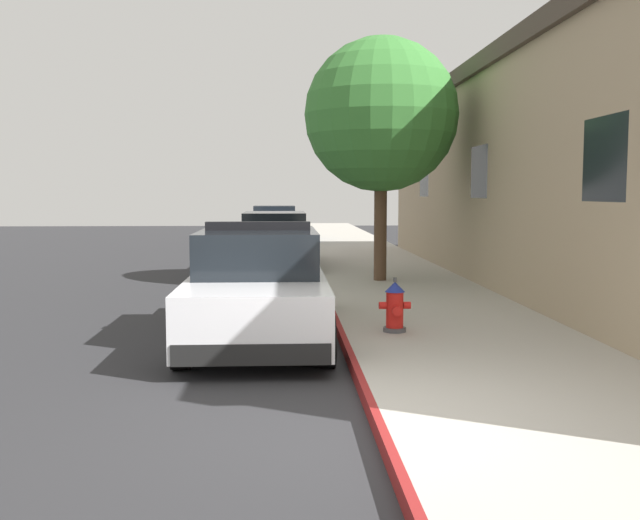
{
  "coord_description": "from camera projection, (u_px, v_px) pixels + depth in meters",
  "views": [
    {
      "loc": [
        -0.85,
        -6.14,
        2.09
      ],
      "look_at": [
        -0.26,
        5.66,
        1.0
      ],
      "focal_mm": 41.08,
      "sensor_mm": 36.0,
      "label": 1
    }
  ],
  "objects": [
    {
      "name": "fire_hydrant",
      "position": [
        395.0,
        307.0,
        10.16
      ],
      "size": [
        0.44,
        0.4,
        0.76
      ],
      "color": "#4C4C51",
      "rests_on": "sidewalk_pavement"
    },
    {
      "name": "sidewalk_pavement",
      "position": [
        394.0,
        283.0,
        16.36
      ],
      "size": [
        3.26,
        60.0,
        0.16
      ],
      "primitive_type": "cube",
      "color": "#ADA89E",
      "rests_on": "ground"
    },
    {
      "name": "street_tree",
      "position": [
        381.0,
        115.0,
        15.87
      ],
      "size": [
        3.34,
        3.34,
        5.28
      ],
      "color": "brown",
      "rests_on": "sidewalk_pavement"
    },
    {
      "name": "storefront_building",
      "position": [
        604.0,
        174.0,
        15.49
      ],
      "size": [
        5.62,
        21.69,
        4.95
      ],
      "color": "tan",
      "rests_on": "ground"
    },
    {
      "name": "police_cruiser",
      "position": [
        258.0,
        288.0,
        10.39
      ],
      "size": [
        1.94,
        4.84,
        1.68
      ],
      "color": "white",
      "rests_on": "ground"
    },
    {
      "name": "curb_painted_edge",
      "position": [
        320.0,
        283.0,
        16.28
      ],
      "size": [
        0.08,
        60.0,
        0.16
      ],
      "primitive_type": "cube",
      "color": "maroon",
      "rests_on": "ground"
    },
    {
      "name": "parked_car_silver_ahead",
      "position": [
        275.0,
        243.0,
        19.75
      ],
      "size": [
        1.94,
        4.84,
        1.56
      ],
      "color": "black",
      "rests_on": "ground"
    },
    {
      "name": "ground_plane",
      "position": [
        124.0,
        292.0,
        16.08
      ],
      "size": [
        29.28,
        60.0,
        0.2
      ],
      "primitive_type": "cube",
      "color": "#2B2B2D"
    },
    {
      "name": "parked_car_dark_far",
      "position": [
        275.0,
        226.0,
        29.85
      ],
      "size": [
        1.94,
        4.84,
        1.56
      ],
      "color": "navy",
      "rests_on": "ground"
    }
  ]
}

